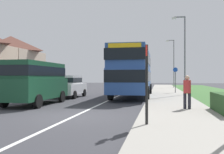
# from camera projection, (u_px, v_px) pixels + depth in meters

# --- Properties ---
(ground_plane) EXTENTS (120.00, 120.00, 0.00)m
(ground_plane) POSITION_uv_depth(u_px,v_px,m) (74.00, 117.00, 9.97)
(ground_plane) COLOR #38383D
(lane_marking_centre) EXTENTS (0.14, 60.00, 0.01)m
(lane_marking_centre) POSITION_uv_depth(u_px,v_px,m) (111.00, 99.00, 17.83)
(lane_marking_centre) COLOR silver
(lane_marking_centre) RESTS_ON ground_plane
(pavement_near_side) EXTENTS (3.20, 68.00, 0.12)m
(pavement_near_side) POSITION_uv_depth(u_px,v_px,m) (172.00, 102.00, 15.09)
(pavement_near_side) COLOR #9E998E
(pavement_near_side) RESTS_ON ground_plane
(double_decker_bus) EXTENTS (2.80, 9.63, 3.70)m
(double_decker_bus) POSITION_uv_depth(u_px,v_px,m) (133.00, 70.00, 19.49)
(double_decker_bus) COLOR #284C93
(double_decker_bus) RESTS_ON ground_plane
(parked_van_dark_green) EXTENTS (2.11, 5.11, 2.45)m
(parked_van_dark_green) POSITION_uv_depth(u_px,v_px,m) (36.00, 80.00, 14.29)
(parked_van_dark_green) COLOR #19472D
(parked_van_dark_green) RESTS_ON ground_plane
(parked_car_white) EXTENTS (1.89, 3.90, 1.72)m
(parked_car_white) POSITION_uv_depth(u_px,v_px,m) (69.00, 86.00, 19.34)
(parked_car_white) COLOR silver
(parked_car_white) RESTS_ON ground_plane
(pedestrian_at_stop) EXTENTS (0.34, 0.34, 1.67)m
(pedestrian_at_stop) POSITION_uv_depth(u_px,v_px,m) (187.00, 90.00, 11.41)
(pedestrian_at_stop) COLOR #23232D
(pedestrian_at_stop) RESTS_ON ground_plane
(bus_stop_sign) EXTENTS (0.09, 0.52, 2.60)m
(bus_stop_sign) POSITION_uv_depth(u_px,v_px,m) (147.00, 79.00, 7.70)
(bus_stop_sign) COLOR black
(bus_stop_sign) RESTS_ON ground_plane
(cycle_route_sign) EXTENTS (0.44, 0.08, 2.52)m
(cycle_route_sign) POSITION_uv_depth(u_px,v_px,m) (175.00, 79.00, 23.43)
(cycle_route_sign) COLOR slate
(cycle_route_sign) RESTS_ON ground_plane
(street_lamp_mid) EXTENTS (1.14, 0.20, 6.73)m
(street_lamp_mid) POSITION_uv_depth(u_px,v_px,m) (183.00, 50.00, 20.83)
(street_lamp_mid) COLOR slate
(street_lamp_mid) RESTS_ON ground_plane
(street_lamp_far) EXTENTS (1.14, 0.20, 6.93)m
(street_lamp_far) POSITION_uv_depth(u_px,v_px,m) (173.00, 60.00, 35.41)
(street_lamp_far) COLOR slate
(street_lamp_far) RESTS_ON ground_plane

